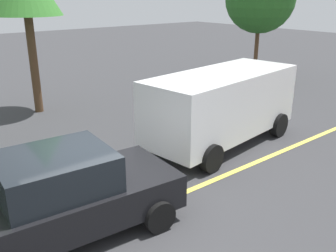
% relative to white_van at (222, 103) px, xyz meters
% --- Properties ---
extents(ground_plane, '(80.00, 80.00, 0.00)m').
position_rel_white_van_xyz_m(ground_plane, '(-4.94, -1.61, -1.27)').
color(ground_plane, '#38383A').
extents(lane_marking_centre, '(28.00, 0.16, 0.01)m').
position_rel_white_van_xyz_m(lane_marking_centre, '(-1.94, -1.61, -1.26)').
color(lane_marking_centre, '#E0D14C').
extents(white_van, '(5.41, 2.78, 2.20)m').
position_rel_white_van_xyz_m(white_van, '(0.00, 0.00, 0.00)').
color(white_van, white).
rests_on(white_van, ground_plane).
extents(car_black_behind_van, '(4.26, 2.36, 1.69)m').
position_rel_white_van_xyz_m(car_black_behind_van, '(-5.64, -1.35, -0.43)').
color(car_black_behind_van, black).
rests_on(car_black_behind_van, ground_plane).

